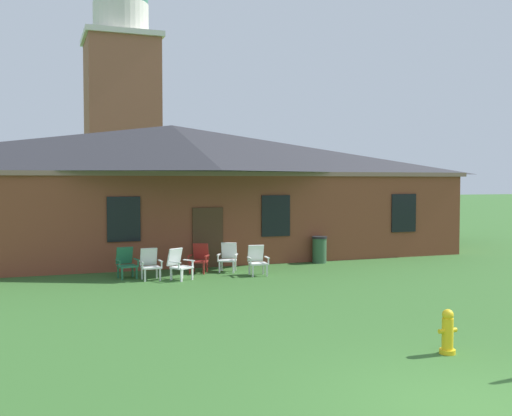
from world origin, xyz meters
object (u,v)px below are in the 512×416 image
object	(u,v)px
lawn_chair_right_end	(228,257)
fire_hydrant	(448,333)
lawn_chair_near_door	(150,263)
lawn_chair_by_porch	(126,262)
trash_bin	(319,249)
lawn_chair_left_end	(179,263)
lawn_chair_far_side	(257,260)
lawn_chair_middle	(199,258)

from	to	relation	value
lawn_chair_right_end	fire_hydrant	world-z (taller)	lawn_chair_right_end
lawn_chair_near_door	lawn_chair_right_end	xyz separation A→B (m)	(2.75, 0.74, 0.00)
lawn_chair_by_porch	lawn_chair_near_door	bearing A→B (deg)	-40.11
fire_hydrant	trash_bin	world-z (taller)	trash_bin
lawn_chair_near_door	lawn_chair_left_end	size ratio (longest dim) A/B	1.00
lawn_chair_right_end	trash_bin	size ratio (longest dim) A/B	0.98
lawn_chair_left_end	fire_hydrant	distance (m)	9.73
lawn_chair_by_porch	lawn_chair_far_side	size ratio (longest dim) A/B	1.00
lawn_chair_far_side	trash_bin	bearing A→B (deg)	31.08
fire_hydrant	trash_bin	size ratio (longest dim) A/B	0.81
lawn_chair_by_porch	lawn_chair_left_end	bearing A→B (deg)	-30.73
lawn_chair_middle	trash_bin	bearing A→B (deg)	9.23
lawn_chair_right_end	lawn_chair_far_side	size ratio (longest dim) A/B	1.00
lawn_chair_middle	trash_bin	distance (m)	4.83
lawn_chair_near_door	lawn_chair_by_porch	bearing A→B (deg)	139.89
fire_hydrant	lawn_chair_near_door	bearing A→B (deg)	109.87
lawn_chair_left_end	lawn_chair_far_side	distance (m)	2.56
lawn_chair_far_side	fire_hydrant	size ratio (longest dim) A/B	1.21
lawn_chair_near_door	trash_bin	xyz separation A→B (m)	(6.55, 1.58, -0.00)
lawn_chair_by_porch	lawn_chair_left_end	world-z (taller)	same
lawn_chair_middle	lawn_chair_left_end	bearing A→B (deg)	-129.85
lawn_chair_by_porch	lawn_chair_right_end	world-z (taller)	same
lawn_chair_near_door	trash_bin	bearing A→B (deg)	13.59
lawn_chair_far_side	trash_bin	distance (m)	3.68
lawn_chair_left_end	fire_hydrant	world-z (taller)	lawn_chair_left_end
lawn_chair_middle	fire_hydrant	bearing A→B (deg)	-80.67
lawn_chair_left_end	lawn_chair_middle	world-z (taller)	same
lawn_chair_near_door	lawn_chair_left_end	distance (m)	0.89
lawn_chair_far_side	trash_bin	world-z (taller)	trash_bin
lawn_chair_near_door	lawn_chair_middle	world-z (taller)	same
lawn_chair_middle	fire_hydrant	size ratio (longest dim) A/B	1.21
lawn_chair_middle	lawn_chair_right_end	size ratio (longest dim) A/B	1.00
lawn_chair_near_door	lawn_chair_far_side	xyz separation A→B (m)	(3.39, -0.32, 0.00)
lawn_chair_right_end	trash_bin	world-z (taller)	trash_bin
fire_hydrant	lawn_chair_by_porch	bearing A→B (deg)	112.07
lawn_chair_right_end	trash_bin	xyz separation A→B (m)	(3.80, 0.84, -0.00)
lawn_chair_near_door	fire_hydrant	size ratio (longest dim) A/B	1.21
lawn_chair_by_porch	lawn_chair_left_end	xyz separation A→B (m)	(1.47, -0.88, 0.00)
lawn_chair_by_porch	lawn_chair_far_side	world-z (taller)	same
lawn_chair_right_end	trash_bin	bearing A→B (deg)	12.52
lawn_chair_near_door	fire_hydrant	xyz separation A→B (m)	(3.50, -9.69, -0.12)
lawn_chair_near_door	lawn_chair_far_side	bearing A→B (deg)	-5.37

